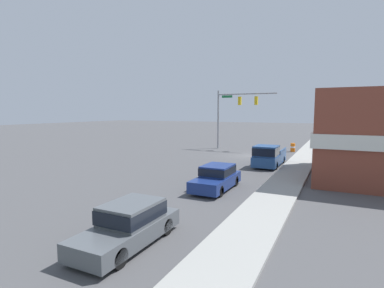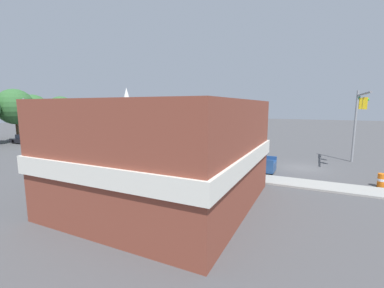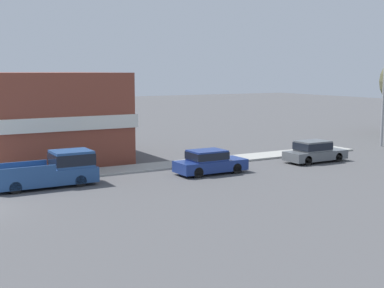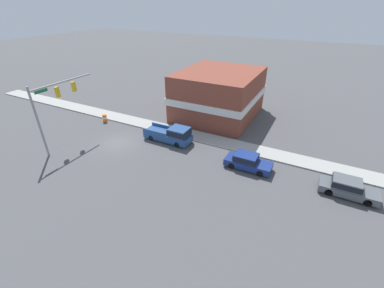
{
  "view_description": "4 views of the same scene",
  "coord_description": "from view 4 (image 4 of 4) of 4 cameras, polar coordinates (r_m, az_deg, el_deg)",
  "views": [
    {
      "loc": [
        -8.8,
        32.04,
        4.88
      ],
      "look_at": [
        0.4,
        13.3,
        2.6
      ],
      "focal_mm": 28.0,
      "sensor_mm": 36.0,
      "label": 1
    },
    {
      "loc": [
        -26.53,
        -1.1,
        5.97
      ],
      "look_at": [
        -0.05,
        11.72,
        1.6
      ],
      "focal_mm": 24.0,
      "sensor_mm": 36.0,
      "label": 2
    },
    {
      "loc": [
        26.02,
        -2.61,
        6.4
      ],
      "look_at": [
        0.38,
        12.14,
        2.36
      ],
      "focal_mm": 50.0,
      "sensor_mm": 36.0,
      "label": 3
    },
    {
      "loc": [
        19.21,
        19.66,
        14.69
      ],
      "look_at": [
        -0.28,
        9.57,
        2.26
      ],
      "focal_mm": 24.0,
      "sensor_mm": 36.0,
      "label": 4
    }
  ],
  "objects": [
    {
      "name": "pickup_truck_parked",
      "position": [
        29.98,
        -4.46,
        2.17
      ],
      "size": [
        2.0,
        5.69,
        1.95
      ],
      "color": "black",
      "rests_on": "ground"
    },
    {
      "name": "car_second_ahead",
      "position": [
        25.69,
        31.28,
        -8.19
      ],
      "size": [
        1.79,
        4.61,
        1.53
      ],
      "color": "black",
      "rests_on": "ground"
    },
    {
      "name": "car_lead",
      "position": [
        25.87,
        12.19,
        -3.73
      ],
      "size": [
        1.84,
        4.54,
        1.51
      ],
      "color": "black",
      "rests_on": "ground"
    },
    {
      "name": "construction_barrel",
      "position": [
        37.14,
        -18.82,
        5.48
      ],
      "size": [
        0.56,
        0.56,
        1.04
      ],
      "color": "orange",
      "rests_on": "ground"
    },
    {
      "name": "sidewalk_curb",
      "position": [
        34.94,
        -9.93,
        4.33
      ],
      "size": [
        2.4,
        60.0,
        0.14
      ],
      "color": "#9E9E99",
      "rests_on": "ground"
    },
    {
      "name": "ground_plane",
      "position": [
        31.16,
        -16.07,
        0.15
      ],
      "size": [
        200.0,
        200.0,
        0.0
      ],
      "primitive_type": "plane",
      "color": "#4C4C4F"
    },
    {
      "name": "near_signal_assembly",
      "position": [
        30.66,
        -28.34,
        8.52
      ],
      "size": [
        7.6,
        0.49,
        7.57
      ],
      "color": "gray",
      "rests_on": "ground"
    },
    {
      "name": "corner_brick_building",
      "position": [
        36.57,
        5.93,
        10.96
      ],
      "size": [
        11.77,
        10.39,
        6.3
      ],
      "color": "brown",
      "rests_on": "ground"
    }
  ]
}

